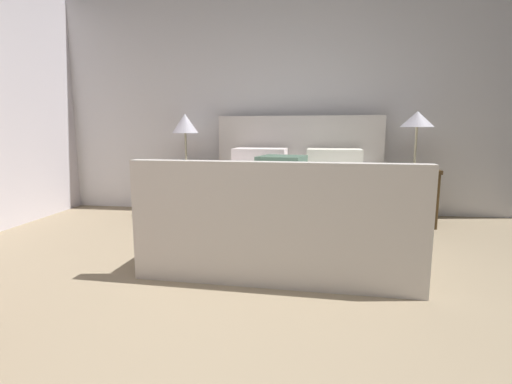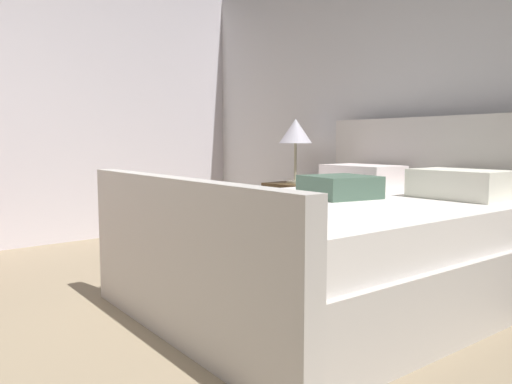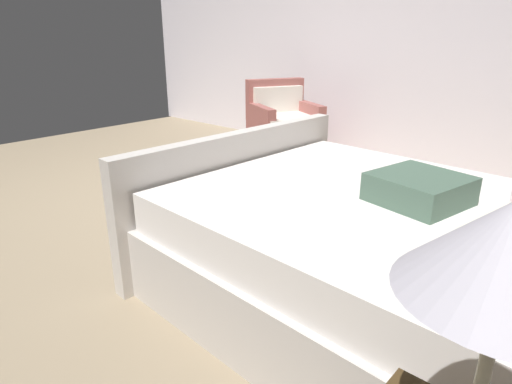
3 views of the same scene
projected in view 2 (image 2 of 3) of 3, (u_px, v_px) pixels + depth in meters
wall_back at (433, 98)px, 3.86m from camera, size 5.53×0.12×2.62m
bed at (338, 244)px, 3.04m from camera, size 1.96×2.28×1.15m
nightstand_left at (295, 204)px, 4.54m from camera, size 0.44×0.44×0.60m
table_lamp_left at (296, 133)px, 4.48m from camera, size 0.30×0.30×0.58m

